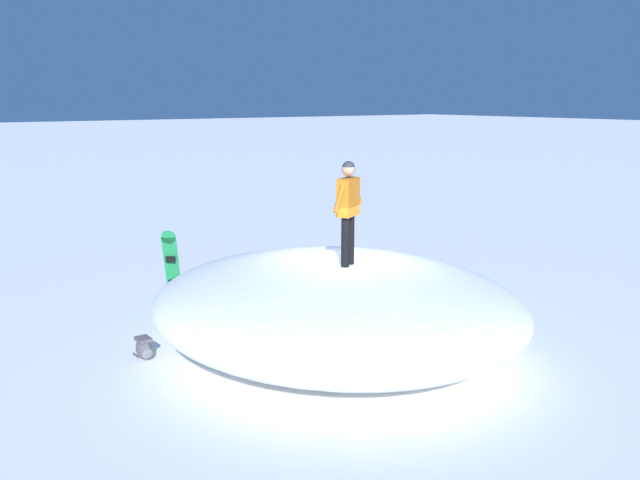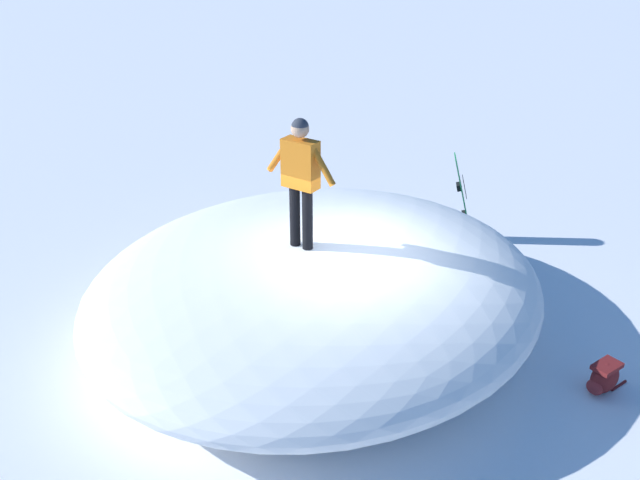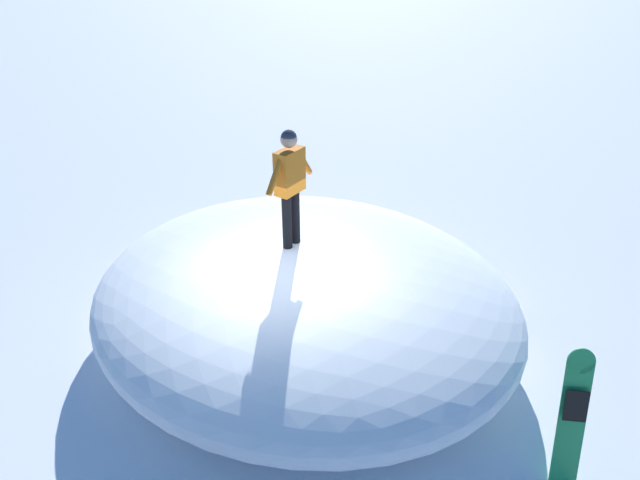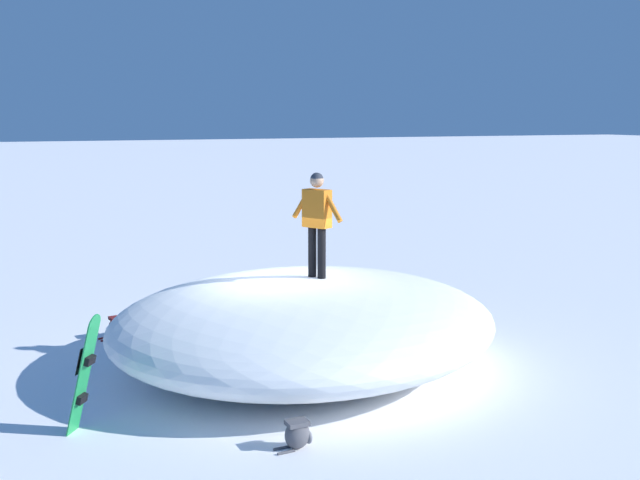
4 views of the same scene
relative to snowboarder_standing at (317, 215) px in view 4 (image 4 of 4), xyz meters
name	(u,v)px [view 4 (image 4 of 4)]	position (x,y,z in m)	size (l,w,h in m)	color
ground	(272,358)	(-0.49, -0.63, -2.55)	(240.00, 240.00, 0.00)	white
snow_mound	(305,322)	(0.06, -0.24, -1.80)	(6.65, 6.02, 1.49)	white
snowboarder_standing	(317,215)	(0.00, 0.00, 0.00)	(0.96, 0.58, 1.76)	black
snowboard_primary_upright	(85,372)	(1.57, -3.94, -1.70)	(0.50, 0.54, 1.65)	#1E8C47
backpack_near	(121,326)	(-2.81, -2.87, -2.33)	(0.36, 0.69, 0.42)	maroon
backpack_far	(298,434)	(3.07, -1.53, -2.36)	(0.27, 0.50, 0.38)	#4C4C51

